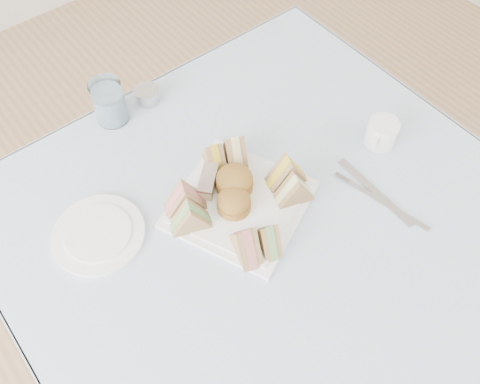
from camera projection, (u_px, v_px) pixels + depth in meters
floor at (263, 344)px, 1.64m from camera, size 4.00×4.00×0.00m
table at (268, 300)px, 1.33m from camera, size 0.90×0.90×0.74m
tablecloth at (277, 228)px, 1.02m from camera, size 1.02×1.02×0.01m
serving_plate at (240, 204)px, 1.04m from camera, size 0.33×0.33×0.01m
sandwich_fl_a at (246, 241)px, 0.95m from camera, size 0.06×0.09×0.08m
sandwich_fl_b at (268, 236)px, 0.96m from camera, size 0.06×0.08×0.07m
sandwich_fr_a at (287, 170)px, 1.04m from camera, size 0.09×0.06×0.08m
sandwich_fr_b at (295, 188)px, 1.01m from camera, size 0.09×0.06×0.07m
sandwich_bl_a at (190, 215)px, 0.98m from camera, size 0.09×0.07×0.07m
sandwich_bl_b at (184, 197)px, 1.00m from camera, size 0.09×0.07×0.08m
sandwich_br_a at (235, 149)px, 1.07m from camera, size 0.07×0.09×0.08m
sandwich_br_b at (214, 155)px, 1.06m from camera, size 0.06×0.08×0.07m
scone_left at (234, 202)px, 1.01m from camera, size 0.09×0.09×0.05m
scone_right at (234, 181)px, 1.04m from camera, size 0.11×0.11×0.05m
pastry_slice at (208, 182)px, 1.05m from camera, size 0.08×0.07×0.04m
side_plate at (99, 234)px, 1.00m from camera, size 0.24×0.24×0.01m
water_glass at (109, 102)px, 1.14m from camera, size 0.08×0.08×0.11m
tea_strainer at (148, 96)px, 1.20m from camera, size 0.07×0.07×0.03m
knife at (375, 192)px, 1.07m from camera, size 0.02×0.21×0.00m
fork at (388, 205)px, 1.05m from camera, size 0.05×0.19×0.00m
creamer_jug at (382, 133)px, 1.12m from camera, size 0.09×0.09×0.06m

